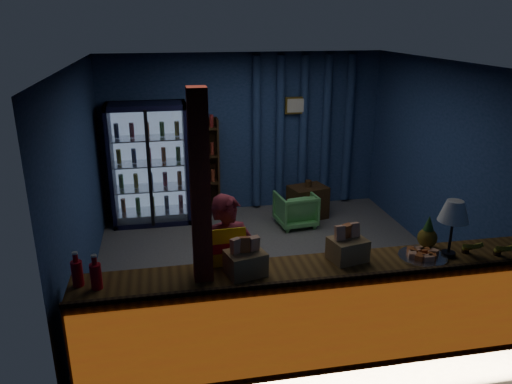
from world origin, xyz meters
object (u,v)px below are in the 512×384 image
(green_chair, at_px, (296,209))
(table_lamp, at_px, (454,213))
(pastry_tray, at_px, (423,256))
(shopkeeper, at_px, (229,267))

(green_chair, relative_size, table_lamp, 1.05)
(green_chair, distance_m, pastry_tray, 3.26)
(pastry_tray, xyz_separation_m, table_lamp, (0.26, -0.00, 0.41))
(pastry_tray, relative_size, table_lamp, 0.81)
(green_chair, xyz_separation_m, table_lamp, (0.62, -3.17, 1.12))
(shopkeeper, height_order, table_lamp, table_lamp)
(green_chair, height_order, pastry_tray, pastry_tray)
(shopkeeper, xyz_separation_m, table_lamp, (2.03, -0.53, 0.63))
(pastry_tray, height_order, table_lamp, table_lamp)
(shopkeeper, relative_size, pastry_tray, 3.32)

